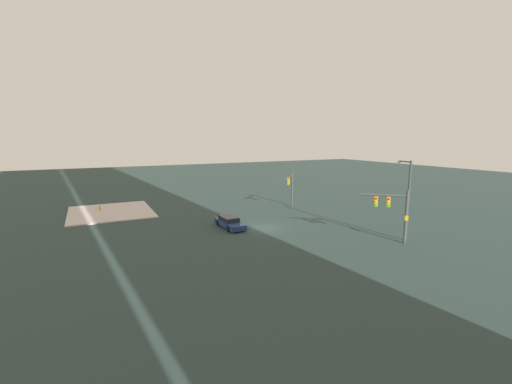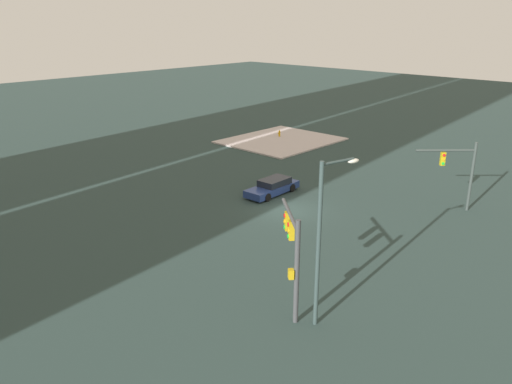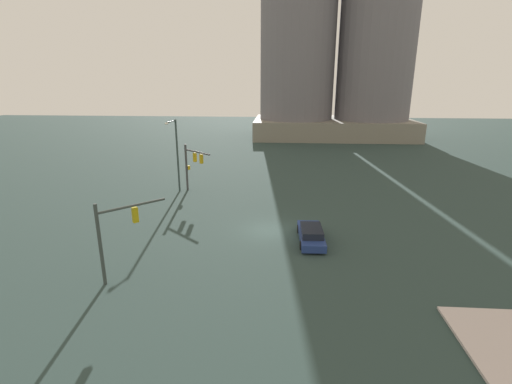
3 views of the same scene
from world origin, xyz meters
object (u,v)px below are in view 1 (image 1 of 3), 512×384
traffic_signal_opposite_side (291,184)px  fire_hydrant_on_curb (100,208)px  streetlamp_curved_arm (407,195)px  traffic_signal_near_corner (395,208)px  sedan_car_approaching (230,222)px

traffic_signal_opposite_side → fire_hydrant_on_curb: (24.41, -9.00, -2.81)m
traffic_signal_opposite_side → streetlamp_curved_arm: bearing=50.6°
traffic_signal_near_corner → traffic_signal_opposite_side: size_ratio=1.00×
streetlamp_curved_arm → fire_hydrant_on_curb: size_ratio=10.85×
streetlamp_curved_arm → sedan_car_approaching: (13.34, -11.88, -3.88)m
traffic_signal_near_corner → traffic_signal_opposite_side: bearing=-49.7°
sedan_car_approaching → fire_hydrant_on_curb: (12.49, -15.28, -0.09)m
traffic_signal_opposite_side → fire_hydrant_on_curb: size_ratio=7.11×
streetlamp_curved_arm → traffic_signal_near_corner: bearing=105.3°
traffic_signal_opposite_side → fire_hydrant_on_curb: traffic_signal_opposite_side is taller
streetlamp_curved_arm → sedan_car_approaching: streetlamp_curved_arm is taller
streetlamp_curved_arm → fire_hydrant_on_curb: bearing=57.5°
traffic_signal_opposite_side → streetlamp_curved_arm: size_ratio=0.66×
sedan_car_approaching → fire_hydrant_on_curb: bearing=-142.4°
fire_hydrant_on_curb → traffic_signal_opposite_side: bearing=159.8°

